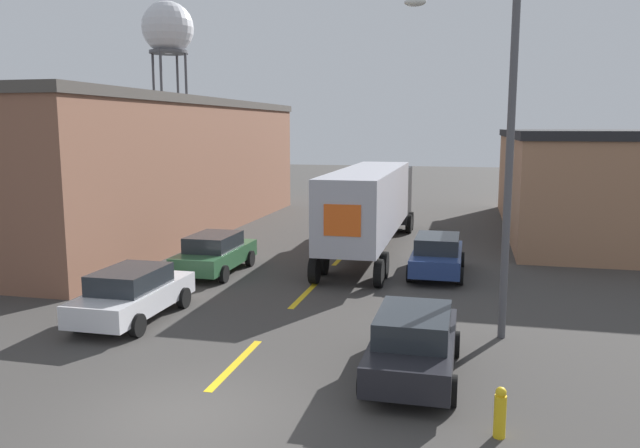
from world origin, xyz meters
TOP-DOWN VIEW (x-y plane):
  - ground_plane at (0.00, 0.00)m, footprint 160.00×160.00m
  - road_centerline at (0.00, 9.12)m, footprint 0.20×15.86m
  - warehouse_left at (-13.90, 19.57)m, footprint 13.50×25.87m
  - warehouse_right at (12.60, 25.26)m, footprint 10.89×19.32m
  - semi_truck at (1.07, 17.11)m, footprint 2.69×14.48m
  - parked_car_left_far at (-4.16, 11.44)m, footprint 2.01×4.51m
  - parked_car_right_near at (4.16, 3.11)m, footprint 2.01×4.51m
  - parked_car_right_mid at (4.16, 13.11)m, footprint 2.01×4.51m
  - parked_car_left_near at (-4.16, 5.40)m, footprint 2.01×4.51m
  - water_tower at (-26.25, 51.93)m, footprint 5.42×5.42m
  - street_lamp at (5.91, 6.28)m, footprint 2.87×0.32m
  - fire_hydrant at (5.94, 0.63)m, footprint 0.22×0.22m

SIDE VIEW (x-z plane):
  - ground_plane at x=0.00m, z-range 0.00..0.00m
  - road_centerline at x=0.00m, z-range 0.00..0.01m
  - fire_hydrant at x=5.94m, z-range 0.00..0.95m
  - parked_car_left_far at x=-4.16m, z-range 0.03..1.56m
  - parked_car_right_near at x=4.16m, z-range 0.03..1.56m
  - parked_car_right_mid at x=4.16m, z-range 0.03..1.56m
  - parked_car_left_near at x=-4.16m, z-range 0.03..1.56m
  - semi_truck at x=1.07m, z-range 0.41..4.22m
  - warehouse_right at x=12.60m, z-range 0.01..5.42m
  - warehouse_left at x=-13.90m, z-range 0.00..7.03m
  - street_lamp at x=5.91m, z-range 0.69..9.67m
  - water_tower at x=-26.25m, z-range 6.29..24.91m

